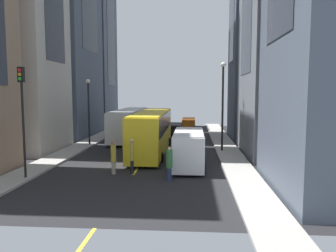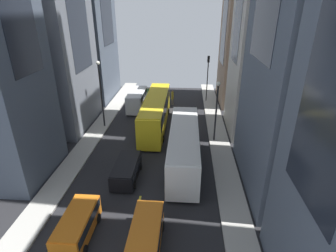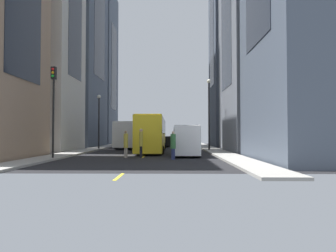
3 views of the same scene
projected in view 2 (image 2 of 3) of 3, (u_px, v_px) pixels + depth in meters
ground_plane at (155, 140)px, 29.38m from camera, size 40.05×40.05×0.00m
sidewalk_west at (219, 141)px, 28.90m from camera, size 2.11×44.00×0.15m
sidewalk_east at (92, 137)px, 29.80m from camera, size 2.11×44.00×0.15m
lane_stripe_0 at (168, 86)px, 48.43m from camera, size 0.16×2.00×0.01m
lane_stripe_1 at (163, 106)px, 38.90m from camera, size 0.16×2.00×0.01m
lane_stripe_2 at (155, 139)px, 29.38m from camera, size 0.16×2.00×0.01m
lane_stripe_3 at (138, 205)px, 19.85m from camera, size 0.16×2.00×0.01m
building_west_0 at (260, 10)px, 35.67m from camera, size 9.12×8.66×25.59m
city_bus_white at (184, 143)px, 24.39m from camera, size 2.80×11.94×3.35m
streetcar_yellow at (156, 110)px, 31.74m from camera, size 2.70×13.03×3.59m
delivery_van_white at (137, 99)px, 37.29m from camera, size 2.25×5.91×2.58m
car_black_0 at (126, 169)px, 22.55m from camera, size 2.04×4.43×1.51m
car_orange_1 at (146, 234)px, 16.02m from camera, size 1.93×4.53×1.74m
car_orange_2 at (77, 224)px, 16.78m from camera, size 1.89×4.23×1.68m
pedestrian_crossing_near at (173, 97)px, 39.15m from camera, size 0.35×0.35×2.13m
pedestrian_walking_far at (149, 94)px, 40.68m from camera, size 0.39×0.39×2.08m
pedestrian_waiting_curb at (164, 96)px, 39.08m from camera, size 0.30×0.30×2.30m
traffic_light_near_corner at (208, 70)px, 38.95m from camera, size 0.32×0.44×6.65m
streetlamp_near at (101, 88)px, 30.39m from camera, size 0.44×0.44×7.74m
streetlamp_far at (217, 105)px, 27.35m from camera, size 0.44×0.44×6.44m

